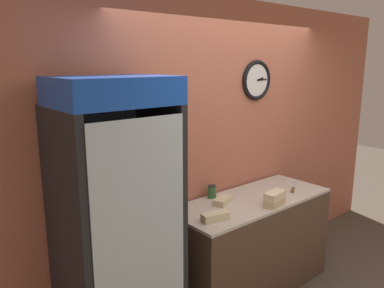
{
  "coord_description": "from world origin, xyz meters",
  "views": [
    {
      "loc": [
        -2.5,
        -1.28,
        2.13
      ],
      "look_at": [
        -0.65,
        0.95,
        1.5
      ],
      "focal_mm": 35.0,
      "sensor_mm": 36.0,
      "label": 1
    }
  ],
  "objects_px": {
    "sandwich_flat_left": "(215,217)",
    "chefs_knife": "(293,188)",
    "beverage_cooler": "(113,214)",
    "sandwich_stack_middle": "(275,195)",
    "sandwich_flat_right": "(223,201)",
    "sandwich_stack_bottom": "(274,202)",
    "condiment_jar": "(212,192)"
  },
  "relations": [
    {
      "from": "sandwich_flat_left",
      "to": "sandwich_flat_right",
      "type": "distance_m",
      "value": 0.37
    },
    {
      "from": "chefs_knife",
      "to": "sandwich_stack_bottom",
      "type": "bearing_deg",
      "value": -162.48
    },
    {
      "from": "sandwich_flat_left",
      "to": "sandwich_flat_right",
      "type": "bearing_deg",
      "value": 36.05
    },
    {
      "from": "beverage_cooler",
      "to": "sandwich_stack_bottom",
      "type": "bearing_deg",
      "value": -11.71
    },
    {
      "from": "beverage_cooler",
      "to": "sandwich_stack_middle",
      "type": "height_order",
      "value": "beverage_cooler"
    },
    {
      "from": "sandwich_stack_bottom",
      "to": "sandwich_flat_right",
      "type": "height_order",
      "value": "sandwich_stack_bottom"
    },
    {
      "from": "sandwich_stack_bottom",
      "to": "condiment_jar",
      "type": "bearing_deg",
      "value": 120.63
    },
    {
      "from": "sandwich_stack_bottom",
      "to": "chefs_knife",
      "type": "xyz_separation_m",
      "value": [
        0.5,
        0.16,
        -0.02
      ]
    },
    {
      "from": "sandwich_flat_right",
      "to": "chefs_knife",
      "type": "relative_size",
      "value": 0.68
    },
    {
      "from": "sandwich_stack_bottom",
      "to": "sandwich_flat_right",
      "type": "relative_size",
      "value": 0.98
    },
    {
      "from": "beverage_cooler",
      "to": "chefs_knife",
      "type": "relative_size",
      "value": 5.97
    },
    {
      "from": "beverage_cooler",
      "to": "sandwich_flat_left",
      "type": "height_order",
      "value": "beverage_cooler"
    },
    {
      "from": "sandwich_flat_right",
      "to": "chefs_knife",
      "type": "distance_m",
      "value": 0.83
    },
    {
      "from": "sandwich_flat_left",
      "to": "sandwich_stack_middle",
      "type": "bearing_deg",
      "value": -8.97
    },
    {
      "from": "beverage_cooler",
      "to": "sandwich_stack_bottom",
      "type": "xyz_separation_m",
      "value": [
        1.4,
        -0.29,
        -0.17
      ]
    },
    {
      "from": "sandwich_flat_left",
      "to": "chefs_knife",
      "type": "xyz_separation_m",
      "value": [
        1.11,
        0.06,
        -0.02
      ]
    },
    {
      "from": "sandwich_flat_right",
      "to": "condiment_jar",
      "type": "bearing_deg",
      "value": 82.4
    },
    {
      "from": "beverage_cooler",
      "to": "sandwich_flat_right",
      "type": "xyz_separation_m",
      "value": [
        1.09,
        0.03,
        -0.18
      ]
    },
    {
      "from": "chefs_knife",
      "to": "sandwich_stack_middle",
      "type": "bearing_deg",
      "value": -162.48
    },
    {
      "from": "beverage_cooler",
      "to": "chefs_knife",
      "type": "distance_m",
      "value": 1.91
    },
    {
      "from": "sandwich_stack_middle",
      "to": "sandwich_flat_right",
      "type": "relative_size",
      "value": 0.98
    },
    {
      "from": "sandwich_flat_right",
      "to": "condiment_jar",
      "type": "relative_size",
      "value": 1.95
    },
    {
      "from": "sandwich_stack_middle",
      "to": "sandwich_flat_left",
      "type": "distance_m",
      "value": 0.63
    },
    {
      "from": "sandwich_stack_middle",
      "to": "sandwich_flat_right",
      "type": "height_order",
      "value": "sandwich_stack_middle"
    },
    {
      "from": "beverage_cooler",
      "to": "chefs_knife",
      "type": "bearing_deg",
      "value": -4.02
    },
    {
      "from": "sandwich_flat_left",
      "to": "sandwich_stack_bottom",
      "type": "bearing_deg",
      "value": -8.97
    },
    {
      "from": "sandwich_flat_left",
      "to": "chefs_knife",
      "type": "relative_size",
      "value": 0.7
    },
    {
      "from": "sandwich_stack_bottom",
      "to": "condiment_jar",
      "type": "xyz_separation_m",
      "value": [
        -0.29,
        0.49,
        0.03
      ]
    },
    {
      "from": "chefs_knife",
      "to": "sandwich_flat_left",
      "type": "bearing_deg",
      "value": -176.92
    },
    {
      "from": "beverage_cooler",
      "to": "sandwich_stack_bottom",
      "type": "distance_m",
      "value": 1.44
    },
    {
      "from": "sandwich_flat_left",
      "to": "condiment_jar",
      "type": "relative_size",
      "value": 2.0
    },
    {
      "from": "sandwich_stack_bottom",
      "to": "sandwich_flat_right",
      "type": "xyz_separation_m",
      "value": [
        -0.31,
        0.32,
        -0.0
      ]
    }
  ]
}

